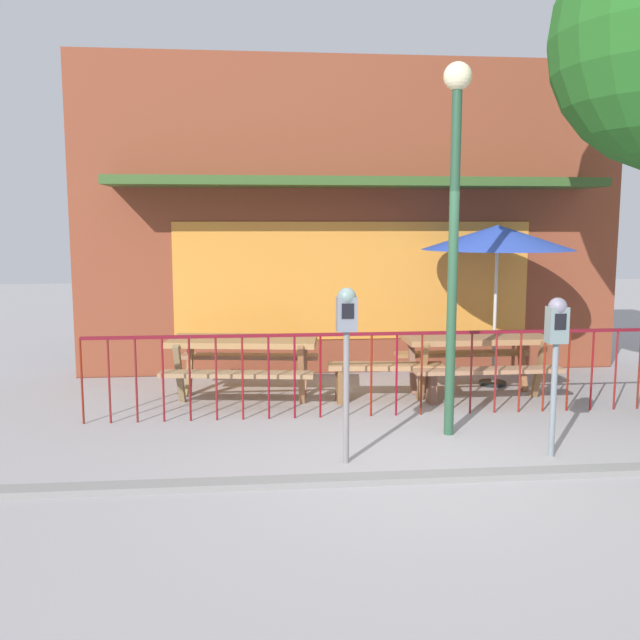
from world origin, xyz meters
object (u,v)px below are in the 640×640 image
picnic_table_left (243,351)px  parking_meter_far (556,335)px  patio_bench (386,374)px  parking_meter_near (347,329)px  patio_umbrella (498,238)px  picnic_table_right (475,348)px  street_lamp (455,195)px

picnic_table_left → parking_meter_far: size_ratio=1.31×
patio_bench → parking_meter_far: size_ratio=0.94×
patio_bench → parking_meter_near: size_ratio=0.88×
picnic_table_left → parking_meter_near: 2.70m
patio_umbrella → picnic_table_right: bearing=-129.4°
street_lamp → picnic_table_right: bearing=64.1°
picnic_table_left → parking_meter_near: parking_meter_near is taller
picnic_table_right → patio_bench: 1.24m
picnic_table_right → patio_bench: size_ratio=1.27×
picnic_table_right → parking_meter_near: 3.14m
parking_meter_far → street_lamp: 1.70m
picnic_table_left → patio_umbrella: 3.66m
picnic_table_left → patio_umbrella: size_ratio=0.91×
parking_meter_near → street_lamp: 1.86m
picnic_table_left → picnic_table_right: (2.92, -0.08, 0.00)m
patio_umbrella → parking_meter_near: 3.84m
patio_umbrella → patio_bench: (-1.63, -0.77, -1.63)m
picnic_table_right → parking_meter_far: 2.44m
picnic_table_left → parking_meter_near: bearing=-68.7°
picnic_table_left → street_lamp: (2.14, -1.68, 1.85)m
parking_meter_near → picnic_table_right: bearing=50.3°
picnic_table_left → street_lamp: 3.29m
patio_bench → picnic_table_right: bearing=11.1°
patio_bench → street_lamp: size_ratio=0.38×
picnic_table_left → patio_bench: picnic_table_left is taller
picnic_table_right → parking_meter_far: (-0.01, -2.38, 0.55)m
picnic_table_right → street_lamp: (-0.78, -1.60, 1.85)m
picnic_table_right → patio_umbrella: (0.44, 0.54, 1.37)m
picnic_table_right → parking_meter_far: parking_meter_far is taller
patio_bench → street_lamp: street_lamp is taller
picnic_table_left → picnic_table_right: bearing=-1.5°
picnic_table_left → parking_meter_far: bearing=-40.1°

